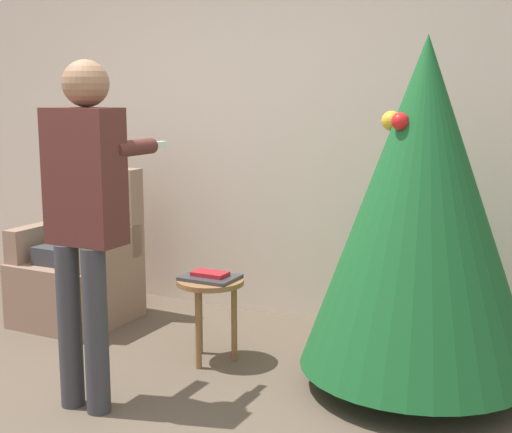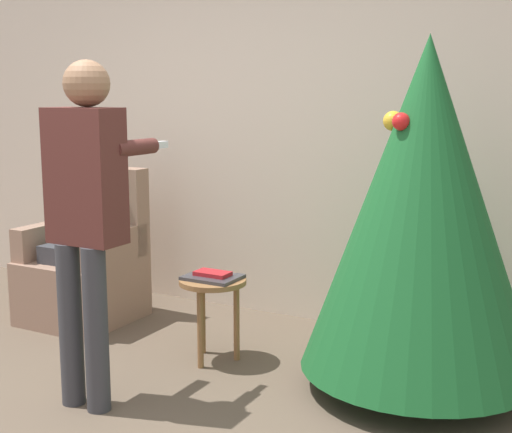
{
  "view_description": "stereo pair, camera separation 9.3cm",
  "coord_description": "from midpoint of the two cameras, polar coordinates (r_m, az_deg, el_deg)",
  "views": [
    {
      "loc": [
        2.24,
        -2.26,
        1.59
      ],
      "look_at": [
        0.62,
        0.87,
        0.96
      ],
      "focal_mm": 50.0,
      "sensor_mm": 36.0,
      "label": 1
    },
    {
      "loc": [
        2.32,
        -2.21,
        1.59
      ],
      "look_at": [
        0.62,
        0.87,
        0.96
      ],
      "focal_mm": 50.0,
      "sensor_mm": 36.0,
      "label": 2
    }
  ],
  "objects": [
    {
      "name": "christmas_tree",
      "position": [
        3.79,
        13.92,
        0.76
      ],
      "size": [
        1.25,
        1.25,
        1.87
      ],
      "color": "brown",
      "rests_on": "ground_plane"
    },
    {
      "name": "laptop",
      "position": [
        4.19,
        -2.85,
        -4.87
      ],
      "size": [
        0.31,
        0.24,
        0.02
      ],
      "color": "#38383D",
      "rests_on": "side_stool"
    },
    {
      "name": "wall_back",
      "position": [
        5.02,
        1.78,
        7.31
      ],
      "size": [
        8.0,
        0.06,
        2.7
      ],
      "color": "beige",
      "rests_on": "ground_plane"
    },
    {
      "name": "book",
      "position": [
        4.19,
        -2.85,
        -4.58
      ],
      "size": [
        0.21,
        0.12,
        0.02
      ],
      "color": "#B21E23",
      "rests_on": "laptop"
    },
    {
      "name": "armchair",
      "position": [
        5.13,
        -12.89,
        -4.05
      ],
      "size": [
        0.68,
        0.69,
        1.06
      ],
      "color": "#93705B",
      "rests_on": "ground_plane"
    },
    {
      "name": "side_stool",
      "position": [
        4.22,
        -2.84,
        -6.11
      ],
      "size": [
        0.4,
        0.4,
        0.5
      ],
      "color": "olive",
      "rests_on": "ground_plane"
    },
    {
      "name": "person_seated",
      "position": [
        5.04,
        -13.28,
        -0.46
      ],
      "size": [
        0.36,
        0.46,
        1.26
      ],
      "color": "#38383D",
      "rests_on": "ground_plane"
    },
    {
      "name": "person_standing",
      "position": [
        3.59,
        -12.71,
        0.97
      ],
      "size": [
        0.4,
        0.57,
        1.74
      ],
      "color": "#38383D",
      "rests_on": "ground_plane"
    }
  ]
}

